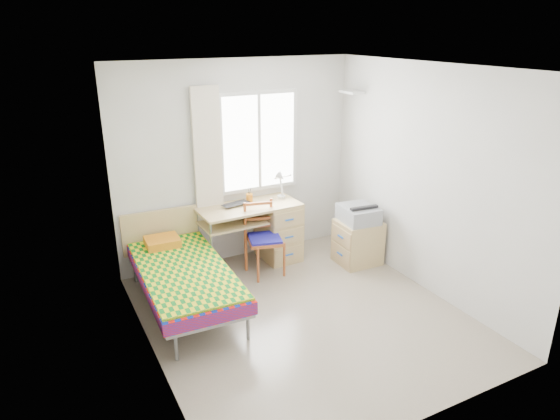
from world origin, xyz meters
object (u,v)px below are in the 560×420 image
at_px(cabinet, 358,242).
at_px(printer, 358,214).
at_px(chair, 263,234).
at_px(desk, 274,228).
at_px(bed, 182,272).

height_order(cabinet, printer, printer).
bearing_deg(chair, desk, 60.28).
distance_m(bed, desk, 1.56).
xyz_separation_m(bed, cabinet, (2.36, -0.01, -0.12)).
relative_size(desk, cabinet, 2.27).
bearing_deg(cabinet, printer, 114.24).
relative_size(desk, printer, 2.48).
xyz_separation_m(desk, cabinet, (0.92, -0.62, -0.15)).
relative_size(cabinet, printer, 1.09).
height_order(bed, chair, chair).
bearing_deg(desk, bed, -159.06).
xyz_separation_m(chair, cabinet, (1.21, -0.33, -0.23)).
height_order(bed, printer, bed).
relative_size(bed, cabinet, 3.43).
distance_m(bed, chair, 1.20).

